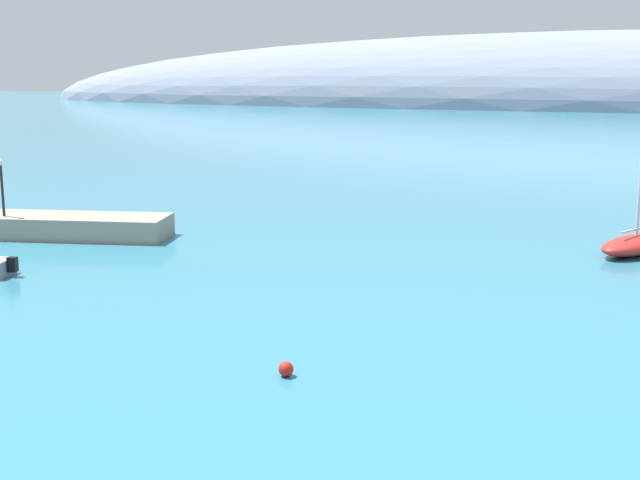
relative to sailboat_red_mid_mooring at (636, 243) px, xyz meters
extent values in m
ellipsoid|color=red|center=(0.00, 0.00, -0.12)|extent=(4.93, 6.21, 1.06)
cube|color=silver|center=(-0.13, -0.23, 0.76)|extent=(1.40, 2.32, 0.10)
cube|color=black|center=(-29.07, -16.05, -0.03)|extent=(0.51, 0.45, 0.75)
sphere|color=red|center=(-11.08, -24.35, -0.40)|extent=(0.51, 0.51, 0.51)
cylinder|color=black|center=(-36.11, -8.16, 2.23)|extent=(0.16, 0.16, 3.09)
sphere|color=#EAEACC|center=(-36.11, -8.16, 3.96)|extent=(0.36, 0.36, 0.36)
camera|label=1|loc=(-0.77, -49.49, 9.55)|focal=47.82mm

